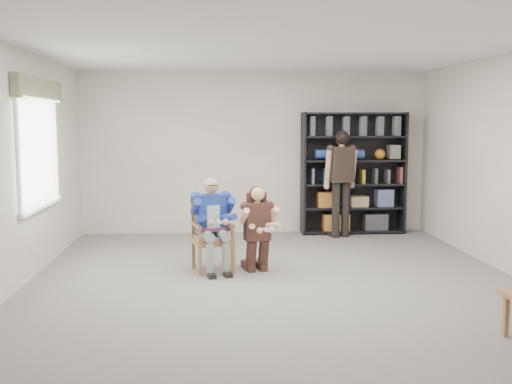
{
  "coord_description": "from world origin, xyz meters",
  "views": [
    {
      "loc": [
        -0.78,
        -6.9,
        1.92
      ],
      "look_at": [
        -0.2,
        0.6,
        1.05
      ],
      "focal_mm": 42.0,
      "sensor_mm": 36.0,
      "label": 1
    }
  ],
  "objects_px": {
    "armchair": "(213,235)",
    "seated_man": "(213,224)",
    "kneeling_woman": "(258,229)",
    "bookshelf": "(353,173)",
    "standing_man": "(341,184)"
  },
  "relations": [
    {
      "from": "armchair",
      "to": "standing_man",
      "type": "distance_m",
      "value": 3.07
    },
    {
      "from": "kneeling_woman",
      "to": "bookshelf",
      "type": "distance_m",
      "value": 3.26
    },
    {
      "from": "bookshelf",
      "to": "standing_man",
      "type": "relative_size",
      "value": 1.17
    },
    {
      "from": "kneeling_woman",
      "to": "standing_man",
      "type": "bearing_deg",
      "value": 42.07
    },
    {
      "from": "armchair",
      "to": "standing_man",
      "type": "relative_size",
      "value": 0.53
    },
    {
      "from": "kneeling_woman",
      "to": "standing_man",
      "type": "xyz_separation_m",
      "value": [
        1.58,
        2.27,
        0.34
      ]
    },
    {
      "from": "bookshelf",
      "to": "armchair",
      "type": "bearing_deg",
      "value": -134.33
    },
    {
      "from": "kneeling_woman",
      "to": "bookshelf",
      "type": "relative_size",
      "value": 0.53
    },
    {
      "from": "standing_man",
      "to": "kneeling_woman",
      "type": "bearing_deg",
      "value": -143.91
    },
    {
      "from": "armchair",
      "to": "bookshelf",
      "type": "height_order",
      "value": "bookshelf"
    },
    {
      "from": "seated_man",
      "to": "kneeling_woman",
      "type": "xyz_separation_m",
      "value": [
        0.58,
        -0.12,
        -0.05
      ]
    },
    {
      "from": "seated_man",
      "to": "bookshelf",
      "type": "relative_size",
      "value": 0.58
    },
    {
      "from": "armchair",
      "to": "standing_man",
      "type": "height_order",
      "value": "standing_man"
    },
    {
      "from": "armchair",
      "to": "seated_man",
      "type": "bearing_deg",
      "value": 0.0
    },
    {
      "from": "armchair",
      "to": "seated_man",
      "type": "xyz_separation_m",
      "value": [
        0.0,
        0.0,
        0.14
      ]
    }
  ]
}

